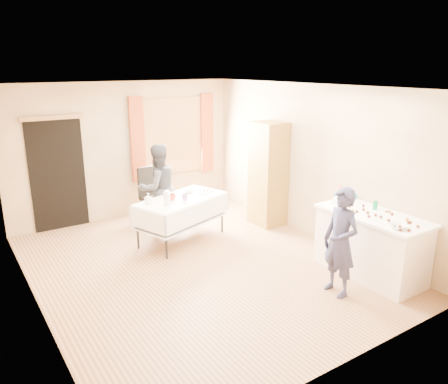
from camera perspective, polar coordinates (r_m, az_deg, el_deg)
floor at (r=6.66m, az=-3.32°, el=-9.55°), size 4.50×5.50×0.02m
ceiling at (r=6.00m, az=-3.74°, el=13.59°), size 4.50×5.50×0.02m
wall_back at (r=8.65m, az=-12.73°, el=5.31°), size 4.50×0.02×2.60m
wall_front at (r=4.16m, az=15.97°, el=-6.84°), size 4.50×0.02×2.60m
wall_left at (r=5.49m, az=-24.42°, el=-2.06°), size 0.02×5.50×2.60m
wall_right at (r=7.55m, az=11.54°, el=3.81°), size 0.02×5.50×2.60m
window_frame at (r=8.97m, az=-6.71°, el=7.28°), size 1.32×0.06×1.52m
window_pane at (r=8.96m, az=-6.67°, el=7.27°), size 1.20×0.02×1.40m
curtain_left at (r=8.61m, az=-11.22°, el=6.70°), size 0.28×0.06×1.65m
curtain_right at (r=9.30m, az=-2.25°, el=7.70°), size 0.28×0.06×1.65m
doorway at (r=8.33m, az=-20.89°, el=2.09°), size 0.95×0.04×2.00m
door_lintel at (r=8.13m, az=-21.57°, el=9.03°), size 1.05×0.06×0.08m
cabinet at (r=8.07m, az=5.78°, el=2.35°), size 0.50×0.60×1.91m
counter at (r=6.53m, az=18.60°, el=-6.51°), size 0.74×1.56×0.91m
party_table at (r=7.41m, az=-5.56°, el=-3.04°), size 1.75×1.28×0.75m
chair at (r=8.41m, az=-9.14°, el=-1.76°), size 0.48×0.48×1.05m
girl at (r=5.79m, az=14.97°, el=-6.35°), size 0.54×0.38×1.43m
woman at (r=7.83m, az=-8.61°, el=0.52°), size 0.82×0.66×1.57m
soda_can at (r=6.55m, az=19.15°, el=-1.66°), size 0.07×0.07×0.12m
mixing_bowl at (r=5.92m, az=21.80°, el=-4.22°), size 0.26×0.26×0.05m
foam_block at (r=6.70m, az=14.53°, el=-1.07°), size 0.18×0.15×0.08m
blue_basket at (r=6.98m, az=15.63°, el=-0.46°), size 0.32×0.23×0.08m
pitcher at (r=6.91m, az=-7.46°, el=-0.92°), size 0.13×0.13×0.22m
cup_red at (r=7.20m, az=-6.88°, el=-0.66°), size 0.26×0.26×0.11m
cup_rainbow at (r=7.18m, az=-5.14°, el=-0.66°), size 0.18×0.18×0.11m
small_bowl at (r=7.61m, az=-4.57°, el=0.11°), size 0.30×0.30×0.05m
pastry_tray at (r=7.63m, az=-2.39°, el=0.06°), size 0.33×0.28×0.02m
bottle at (r=7.05m, az=-9.89°, el=-0.86°), size 0.13×0.13×0.18m
cake_balls at (r=6.26m, az=19.52°, el=-2.93°), size 0.53×1.14×0.04m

